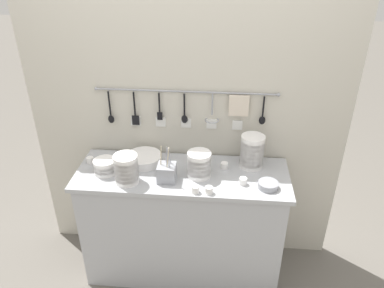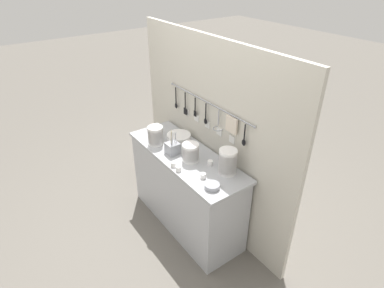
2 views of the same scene
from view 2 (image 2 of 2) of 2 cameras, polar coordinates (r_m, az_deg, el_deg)
name	(u,v)px [view 2 (image 2 of 2)]	position (r m, az deg, el deg)	size (l,w,h in m)	color
ground_plane	(186,221)	(3.66, -1.00, -13.49)	(20.00, 20.00, 0.00)	#666059
counter	(186,190)	(3.37, -1.07, -8.12)	(1.43, 0.51, 0.88)	#ADAFB5
back_wall	(209,136)	(3.20, 3.08, 1.40)	(2.23, 0.11, 1.96)	beige
bowl_stack_nested_right	(156,135)	(3.25, -6.50, 1.52)	(0.15, 0.15, 0.19)	white
bowl_stack_back_corner	(191,152)	(2.97, -0.25, -1.51)	(0.16, 0.16, 0.17)	white
bowl_stack_tall_left	(155,131)	(3.44, -6.60, 2.35)	(0.15, 0.15, 0.10)	white
bowl_stack_wide_centre	(228,162)	(2.81, 6.35, -3.12)	(0.16, 0.16, 0.23)	white
plate_stack	(179,137)	(3.35, -2.36, 1.27)	(0.25, 0.25, 0.06)	white
steel_mixing_bowl	(212,186)	(2.68, 3.59, -7.47)	(0.13, 0.13, 0.04)	#93969E
cutlery_caddy	(173,148)	(3.10, -3.48, -0.73)	(0.12, 0.12, 0.26)	#93969E
cup_centre	(173,164)	(2.93, -3.34, -3.63)	(0.05, 0.05, 0.05)	white
cup_back_right	(210,163)	(2.95, 3.24, -3.35)	(0.05, 0.05, 0.05)	white
cup_beside_plates	(157,125)	(3.61, -6.18, 3.33)	(0.05, 0.05, 0.05)	white
cup_by_caddy	(203,176)	(2.78, 1.99, -5.65)	(0.05, 0.05, 0.05)	white
cup_edge_far	(178,169)	(2.87, -2.42, -4.41)	(0.05, 0.05, 0.05)	white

